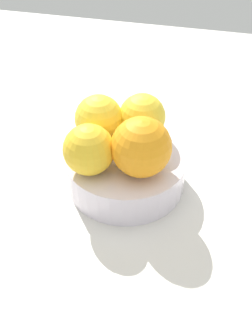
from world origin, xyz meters
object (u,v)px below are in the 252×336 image
object	(u,v)px
orange_in_bowl_0	(141,147)
orange_in_bowl_2	(99,119)
fruit_bowl	(126,171)
orange_in_bowl_1	(89,150)
orange_in_bowl_3	(142,117)

from	to	relation	value
orange_in_bowl_0	orange_in_bowl_2	size ratio (longest dim) A/B	1.15
orange_in_bowl_0	orange_in_bowl_2	xyz separation A→B (cm)	(6.62, -4.97, -0.45)
fruit_bowl	orange_in_bowl_1	size ratio (longest dim) A/B	2.48
orange_in_bowl_2	fruit_bowl	bearing A→B (deg)	145.26
orange_in_bowl_3	orange_in_bowl_2	bearing A→B (deg)	20.10
orange_in_bowl_1	orange_in_bowl_3	world-z (taller)	same
orange_in_bowl_3	orange_in_bowl_1	bearing A→B (deg)	61.49
fruit_bowl	orange_in_bowl_0	world-z (taller)	orange_in_bowl_0
orange_in_bowl_2	orange_in_bowl_3	xyz separation A→B (cm)	(-5.20, -1.90, -0.07)
fruit_bowl	orange_in_bowl_0	xyz separation A→B (cm)	(-2.30, 1.98, 5.84)
orange_in_bowl_1	orange_in_bowl_0	bearing A→B (deg)	-167.40
orange_in_bowl_2	orange_in_bowl_3	world-z (taller)	orange_in_bowl_2
fruit_bowl	orange_in_bowl_3	size ratio (longest dim) A/B	2.49
fruit_bowl	orange_in_bowl_1	xyz separation A→B (cm)	(3.57, 3.29, 5.34)
orange_in_bowl_0	orange_in_bowl_3	world-z (taller)	orange_in_bowl_0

